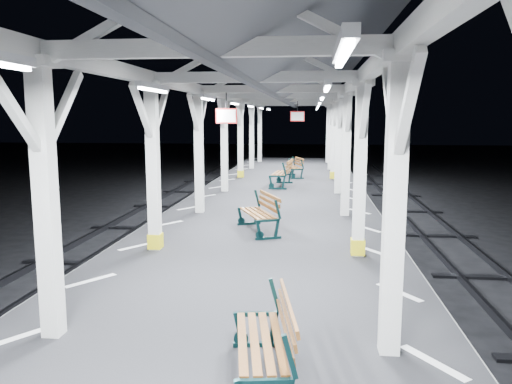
% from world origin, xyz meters
% --- Properties ---
extents(ground, '(120.00, 120.00, 0.00)m').
position_xyz_m(ground, '(0.00, 0.00, 0.00)').
color(ground, black).
rests_on(ground, ground).
extents(platform, '(6.00, 50.00, 1.00)m').
position_xyz_m(platform, '(0.00, 0.00, 0.50)').
color(platform, black).
rests_on(platform, ground).
extents(hazard_stripes_left, '(1.00, 48.00, 0.01)m').
position_xyz_m(hazard_stripes_left, '(-2.45, 0.00, 1.00)').
color(hazard_stripes_left, silver).
rests_on(hazard_stripes_left, platform).
extents(hazard_stripes_right, '(1.00, 48.00, 0.01)m').
position_xyz_m(hazard_stripes_right, '(2.45, 0.00, 1.00)').
color(hazard_stripes_right, silver).
rests_on(hazard_stripes_right, platform).
extents(canopy, '(5.40, 49.00, 4.65)m').
position_xyz_m(canopy, '(0.00, -0.02, 4.56)').
color(canopy, silver).
rests_on(canopy, platform).
extents(bench_near, '(0.81, 1.61, 0.84)m').
position_xyz_m(bench_near, '(0.71, -2.75, 1.45)').
color(bench_near, black).
rests_on(bench_near, platform).
extents(bench_mid, '(1.17, 1.72, 0.88)m').
position_xyz_m(bench_mid, '(-0.04, 3.84, 1.47)').
color(bench_mid, black).
rests_on(bench_mid, platform).
extents(bench_far, '(0.85, 1.92, 1.01)m').
position_xyz_m(bench_far, '(0.04, 11.56, 1.54)').
color(bench_far, black).
rests_on(bench_far, platform).
extents(bench_extra, '(0.99, 1.67, 0.85)m').
position_xyz_m(bench_extra, '(0.36, 14.66, 1.45)').
color(bench_extra, black).
rests_on(bench_extra, platform).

